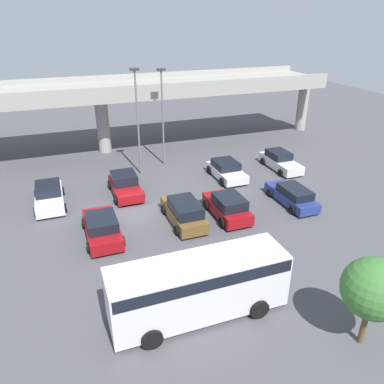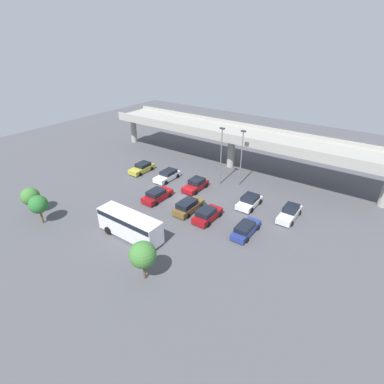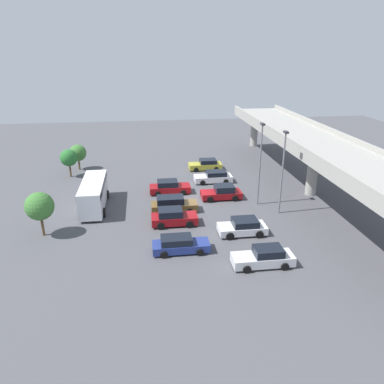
{
  "view_description": "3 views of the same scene",
  "coord_description": "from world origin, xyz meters",
  "px_view_note": "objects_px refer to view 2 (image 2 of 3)",
  "views": [
    {
      "loc": [
        -4.26,
        -23.22,
        12.67
      ],
      "look_at": [
        4.37,
        0.12,
        0.76
      ],
      "focal_mm": 35.0,
      "sensor_mm": 36.0,
      "label": 1
    },
    {
      "loc": [
        22.48,
        -29.53,
        20.67
      ],
      "look_at": [
        2.68,
        -1.63,
        2.41
      ],
      "focal_mm": 28.0,
      "sensor_mm": 36.0,
      "label": 2
    },
    {
      "loc": [
        38.41,
        -5.41,
        15.98
      ],
      "look_at": [
        3.88,
        -0.79,
        2.5
      ],
      "focal_mm": 35.0,
      "sensor_mm": 36.0,
      "label": 3
    }
  ],
  "objects_px": {
    "parked_car_0": "(142,168)",
    "parked_car_6": "(246,229)",
    "tree_front_centre": "(38,205)",
    "parked_car_1": "(167,176)",
    "parked_car_7": "(290,213)",
    "parked_car_2": "(196,185)",
    "tree_front_far_right": "(143,255)",
    "parked_car_8": "(157,195)",
    "shuttle_bus": "(130,224)",
    "tree_front_left": "(30,196)",
    "parked_car_5": "(249,201)",
    "parked_car_3": "(188,206)",
    "lamp_post_mid_lot": "(242,154)",
    "lamp_post_near_aisle": "(221,153)",
    "parked_car_4": "(207,215)"
  },
  "relations": [
    {
      "from": "parked_car_8",
      "to": "tree_front_centre",
      "type": "height_order",
      "value": "tree_front_centre"
    },
    {
      "from": "lamp_post_mid_lot",
      "to": "parked_car_5",
      "type": "bearing_deg",
      "value": -50.53
    },
    {
      "from": "parked_car_3",
      "to": "parked_car_7",
      "type": "bearing_deg",
      "value": -61.36
    },
    {
      "from": "tree_front_centre",
      "to": "lamp_post_mid_lot",
      "type": "bearing_deg",
      "value": 57.52
    },
    {
      "from": "parked_car_6",
      "to": "parked_car_8",
      "type": "bearing_deg",
      "value": 89.24
    },
    {
      "from": "parked_car_1",
      "to": "parked_car_5",
      "type": "distance_m",
      "value": 14.19
    },
    {
      "from": "parked_car_5",
      "to": "parked_car_6",
      "type": "bearing_deg",
      "value": 22.06
    },
    {
      "from": "parked_car_1",
      "to": "tree_front_left",
      "type": "relative_size",
      "value": 1.34
    },
    {
      "from": "parked_car_1",
      "to": "parked_car_6",
      "type": "xyz_separation_m",
      "value": [
        16.65,
        -6.04,
        -0.03
      ]
    },
    {
      "from": "parked_car_2",
      "to": "parked_car_3",
      "type": "bearing_deg",
      "value": 25.91
    },
    {
      "from": "parked_car_2",
      "to": "tree_front_far_right",
      "type": "xyz_separation_m",
      "value": [
        6.52,
        -17.91,
        2.12
      ]
    },
    {
      "from": "parked_car_4",
      "to": "parked_car_5",
      "type": "bearing_deg",
      "value": -24.4
    },
    {
      "from": "tree_front_left",
      "to": "parked_car_2",
      "type": "bearing_deg",
      "value": 52.8
    },
    {
      "from": "parked_car_7",
      "to": "lamp_post_near_aisle",
      "type": "relative_size",
      "value": 0.54
    },
    {
      "from": "parked_car_3",
      "to": "tree_front_far_right",
      "type": "xyz_separation_m",
      "value": [
        3.72,
        -12.14,
        2.07
      ]
    },
    {
      "from": "parked_car_1",
      "to": "parked_car_6",
      "type": "height_order",
      "value": "parked_car_1"
    },
    {
      "from": "parked_car_5",
      "to": "parked_car_8",
      "type": "distance_m",
      "value": 12.67
    },
    {
      "from": "lamp_post_mid_lot",
      "to": "tree_front_left",
      "type": "bearing_deg",
      "value": -128.44
    },
    {
      "from": "parked_car_5",
      "to": "shuttle_bus",
      "type": "xyz_separation_m",
      "value": [
        -8.0,
        -14.11,
        1.04
      ]
    },
    {
      "from": "parked_car_0",
      "to": "tree_front_left",
      "type": "xyz_separation_m",
      "value": [
        -2.37,
        -17.55,
        1.7
      ]
    },
    {
      "from": "parked_car_0",
      "to": "parked_car_2",
      "type": "bearing_deg",
      "value": 89.97
    },
    {
      "from": "parked_car_4",
      "to": "tree_front_centre",
      "type": "bearing_deg",
      "value": 127.24
    },
    {
      "from": "parked_car_7",
      "to": "lamp_post_mid_lot",
      "type": "xyz_separation_m",
      "value": [
        -9.45,
        4.65,
        4.26
      ]
    },
    {
      "from": "parked_car_6",
      "to": "parked_car_8",
      "type": "relative_size",
      "value": 1.01
    },
    {
      "from": "lamp_post_near_aisle",
      "to": "parked_car_5",
      "type": "bearing_deg",
      "value": -27.22
    },
    {
      "from": "parked_car_2",
      "to": "lamp_post_mid_lot",
      "type": "xyz_separation_m",
      "value": [
        4.61,
        5.04,
        4.23
      ]
    },
    {
      "from": "parked_car_6",
      "to": "lamp_post_near_aisle",
      "type": "distance_m",
      "value": 13.83
    },
    {
      "from": "tree_front_centre",
      "to": "parked_car_1",
      "type": "bearing_deg",
      "value": 75.74
    },
    {
      "from": "parked_car_0",
      "to": "tree_front_far_right",
      "type": "xyz_separation_m",
      "value": [
        17.47,
        -17.92,
        2.17
      ]
    },
    {
      "from": "lamp_post_mid_lot",
      "to": "tree_front_far_right",
      "type": "bearing_deg",
      "value": -85.23
    },
    {
      "from": "shuttle_bus",
      "to": "tree_front_left",
      "type": "relative_size",
      "value": 2.3
    },
    {
      "from": "tree_front_far_right",
      "to": "parked_car_5",
      "type": "bearing_deg",
      "value": 83.27
    },
    {
      "from": "parked_car_4",
      "to": "tree_front_left",
      "type": "height_order",
      "value": "tree_front_left"
    },
    {
      "from": "parked_car_4",
      "to": "parked_car_8",
      "type": "bearing_deg",
      "value": 88.19
    },
    {
      "from": "parked_car_3",
      "to": "tree_front_far_right",
      "type": "relative_size",
      "value": 1.15
    },
    {
      "from": "parked_car_6",
      "to": "shuttle_bus",
      "type": "height_order",
      "value": "shuttle_bus"
    },
    {
      "from": "parked_car_1",
      "to": "parked_car_7",
      "type": "relative_size",
      "value": 0.98
    },
    {
      "from": "parked_car_8",
      "to": "shuttle_bus",
      "type": "distance_m",
      "value": 8.9
    },
    {
      "from": "parked_car_6",
      "to": "tree_front_centre",
      "type": "height_order",
      "value": "tree_front_centre"
    },
    {
      "from": "parked_car_0",
      "to": "shuttle_bus",
      "type": "bearing_deg",
      "value": 39.68
    },
    {
      "from": "parked_car_3",
      "to": "shuttle_bus",
      "type": "bearing_deg",
      "value": 165.32
    },
    {
      "from": "parked_car_0",
      "to": "parked_car_3",
      "type": "height_order",
      "value": "parked_car_3"
    },
    {
      "from": "lamp_post_near_aisle",
      "to": "tree_front_left",
      "type": "relative_size",
      "value": 2.5
    },
    {
      "from": "lamp_post_near_aisle",
      "to": "parked_car_2",
      "type": "bearing_deg",
      "value": -120.12
    },
    {
      "from": "parked_car_3",
      "to": "shuttle_bus",
      "type": "relative_size",
      "value": 0.59
    },
    {
      "from": "parked_car_3",
      "to": "shuttle_bus",
      "type": "height_order",
      "value": "shuttle_bus"
    },
    {
      "from": "tree_front_centre",
      "to": "lamp_post_near_aisle",
      "type": "bearing_deg",
      "value": 60.62
    },
    {
      "from": "parked_car_0",
      "to": "parked_car_6",
      "type": "relative_size",
      "value": 0.96
    },
    {
      "from": "parked_car_0",
      "to": "parked_car_8",
      "type": "bearing_deg",
      "value": 55.54
    },
    {
      "from": "parked_car_6",
      "to": "tree_front_centre",
      "type": "bearing_deg",
      "value": 119.99
    }
  ]
}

